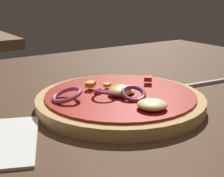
% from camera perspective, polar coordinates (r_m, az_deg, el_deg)
% --- Properties ---
extents(dining_table, '(1.11, 0.88, 0.04)m').
position_cam_1_polar(dining_table, '(0.41, 0.96, -7.26)').
color(dining_table, '#4C301C').
rests_on(dining_table, ground).
extents(pizza, '(0.23, 0.23, 0.03)m').
position_cam_1_polar(pizza, '(0.43, 1.47, -1.97)').
color(pizza, tan).
rests_on(pizza, dining_table).
extents(fork, '(0.19, 0.03, 0.01)m').
position_cam_1_polar(fork, '(0.54, 14.43, 0.62)').
color(fork, silver).
rests_on(fork, dining_table).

